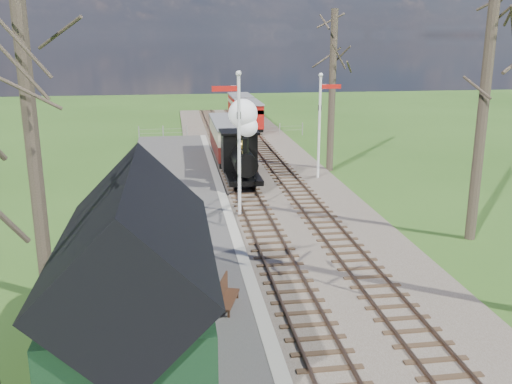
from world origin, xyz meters
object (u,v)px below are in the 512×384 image
semaphore_near (237,134)px  sign_board (201,294)px  station_shed (137,294)px  red_carriage_a (249,115)px  locomotive (241,148)px  coach (230,138)px  person (204,337)px  bench (224,295)px  red_carriage_b (241,107)px  semaphore_far (321,118)px

semaphore_near → sign_board: semaphore_near is taller
station_shed → sign_board: 3.78m
red_carriage_a → sign_board: 31.30m
locomotive → coach: (0.01, 6.06, -0.55)m
sign_board → person: person is taller
semaphore_near → person: 12.07m
semaphore_near → bench: (-1.38, -8.77, -3.05)m
station_shed → red_carriage_a: size_ratio=1.35×
sign_board → red_carriage_b: bearing=81.5°
person → red_carriage_b: bearing=-15.6°
sign_board → semaphore_far: bearing=64.3°
station_shed → coach: size_ratio=0.88×
coach → bench: coach is taller
red_carriage_b → sign_board: bearing=-98.5°
red_carriage_b → person: red_carriage_b is taller
semaphore_near → coach: semaphore_near is taller
locomotive → bench: locomotive is taller
station_shed → person: 2.03m
bench → person: bearing=-104.4°
red_carriage_b → bench: size_ratio=3.23×
red_carriage_a → red_carriage_b: bearing=90.0°
locomotive → coach: size_ratio=0.62×
person → red_carriage_a: bearing=-16.9°
bench → locomotive: bearing=81.1°
semaphore_near → semaphore_far: size_ratio=1.09×
coach → bench: size_ratio=4.96×
red_carriage_b → sign_board: (-5.41, -36.32, -0.68)m
coach → bench: (-2.15, -19.79, -0.95)m
station_shed → red_carriage_b: station_shed is taller
red_carriage_b → sign_board: size_ratio=4.59×
locomotive → semaphore_far: bearing=13.3°
semaphore_near → locomotive: 5.26m
coach → semaphore_near: bearing=-94.0°
locomotive → coach: locomotive is taller
locomotive → person: locomotive is taller
sign_board → red_carriage_a: bearing=80.1°
semaphore_near → semaphore_far: 7.91m
semaphore_near → red_carriage_a: (3.37, 21.92, -2.23)m
semaphore_near → sign_board: (-2.04, -8.90, -2.91)m
station_shed → sign_board: (1.49, 3.10, -1.56)m
semaphore_far → locomotive: semaphore_far is taller
locomotive → sign_board: locomotive is taller
locomotive → sign_board: 14.21m
red_carriage_a → semaphore_far: bearing=-83.6°
locomotive → person: 16.82m
semaphore_near → coach: size_ratio=0.87×
sign_board → bench: size_ratio=0.70×
semaphore_near → bench: size_ratio=4.29×
semaphore_near → red_carriage_b: semaphore_near is taller
bench → sign_board: bearing=-168.4°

